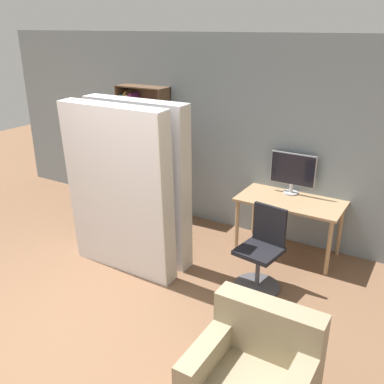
{
  "coord_description": "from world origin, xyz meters",
  "views": [
    {
      "loc": [
        2.7,
        -2.04,
        2.78
      ],
      "look_at": [
        0.41,
        1.75,
        1.05
      ],
      "focal_mm": 40.0,
      "sensor_mm": 36.0,
      "label": 1
    }
  ],
  "objects_px": {
    "mattress_far": "(139,182)",
    "bookshelf": "(141,150)",
    "office_chair": "(261,256)",
    "armchair": "(254,380)",
    "mattress_near": "(119,192)",
    "monitor": "(293,171)"
  },
  "relations": [
    {
      "from": "bookshelf",
      "to": "office_chair",
      "type": "bearing_deg",
      "value": -24.05
    },
    {
      "from": "armchair",
      "to": "mattress_near",
      "type": "bearing_deg",
      "value": 152.89
    },
    {
      "from": "monitor",
      "to": "mattress_near",
      "type": "relative_size",
      "value": 0.29
    },
    {
      "from": "office_chair",
      "to": "mattress_near",
      "type": "distance_m",
      "value": 1.76
    },
    {
      "from": "office_chair",
      "to": "bookshelf",
      "type": "xyz_separation_m",
      "value": [
        -2.52,
        1.12,
        0.57
      ]
    },
    {
      "from": "office_chair",
      "to": "mattress_near",
      "type": "bearing_deg",
      "value": -161.94
    },
    {
      "from": "monitor",
      "to": "office_chair",
      "type": "xyz_separation_m",
      "value": [
        0.08,
        -1.13,
        -0.66
      ]
    },
    {
      "from": "mattress_near",
      "to": "armchair",
      "type": "bearing_deg",
      "value": -27.11
    },
    {
      "from": "office_chair",
      "to": "monitor",
      "type": "bearing_deg",
      "value": 93.99
    },
    {
      "from": "mattress_near",
      "to": "armchair",
      "type": "relative_size",
      "value": 2.36
    },
    {
      "from": "mattress_far",
      "to": "bookshelf",
      "type": "bearing_deg",
      "value": 126.95
    },
    {
      "from": "office_chair",
      "to": "mattress_near",
      "type": "relative_size",
      "value": 0.47
    },
    {
      "from": "office_chair",
      "to": "bookshelf",
      "type": "bearing_deg",
      "value": 155.95
    },
    {
      "from": "monitor",
      "to": "armchair",
      "type": "distance_m",
      "value": 2.94
    },
    {
      "from": "armchair",
      "to": "bookshelf",
      "type": "bearing_deg",
      "value": 138.75
    },
    {
      "from": "bookshelf",
      "to": "armchair",
      "type": "bearing_deg",
      "value": -41.25
    },
    {
      "from": "mattress_far",
      "to": "armchair",
      "type": "xyz_separation_m",
      "value": [
        2.2,
        -1.49,
        -0.68
      ]
    },
    {
      "from": "mattress_far",
      "to": "armchair",
      "type": "relative_size",
      "value": 2.36
    },
    {
      "from": "mattress_far",
      "to": "office_chair",
      "type": "bearing_deg",
      "value": 5.11
    },
    {
      "from": "office_chair",
      "to": "bookshelf",
      "type": "height_order",
      "value": "bookshelf"
    },
    {
      "from": "office_chair",
      "to": "mattress_near",
      "type": "height_order",
      "value": "mattress_near"
    },
    {
      "from": "mattress_near",
      "to": "monitor",
      "type": "bearing_deg",
      "value": 47.76
    }
  ]
}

